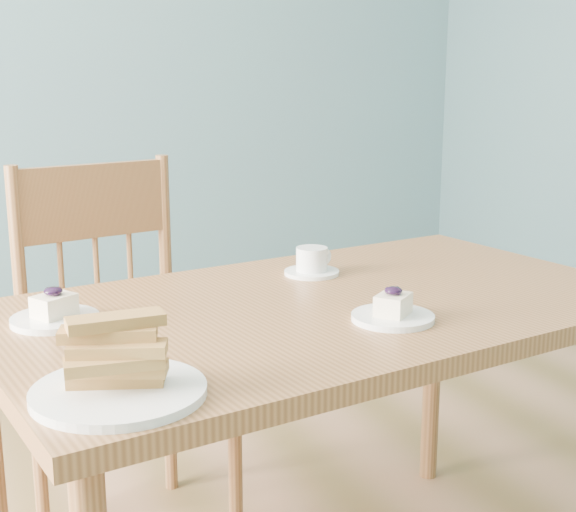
{
  "coord_description": "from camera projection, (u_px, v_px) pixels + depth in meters",
  "views": [
    {
      "loc": [
        -0.38,
        -1.6,
        1.15
      ],
      "look_at": [
        0.26,
        -0.17,
        0.79
      ],
      "focal_mm": 50.0,
      "sensor_mm": 36.0,
      "label": 1
    }
  ],
  "objects": [
    {
      "name": "cheesecake_plate_far",
      "position": [
        55.0,
        313.0,
        1.46
      ],
      "size": [
        0.16,
        0.16,
        0.07
      ],
      "rotation": [
        0.0,
        0.0,
        0.52
      ],
      "color": "white",
      "rests_on": "dining_table"
    },
    {
      "name": "coffee_cup",
      "position": [
        312.0,
        263.0,
        1.8
      ],
      "size": [
        0.12,
        0.12,
        0.06
      ],
      "rotation": [
        0.0,
        0.0,
        0.21
      ],
      "color": "white",
      "rests_on": "dining_table"
    },
    {
      "name": "dining_chair",
      "position": [
        123.0,
        353.0,
        1.95
      ],
      "size": [
        0.5,
        0.48,
        0.94
      ],
      "rotation": [
        0.0,
        0.0,
        0.2
      ],
      "color": "#956238",
      "rests_on": "ground"
    },
    {
      "name": "biscotti_plate",
      "position": [
        118.0,
        371.0,
        1.13
      ],
      "size": [
        0.25,
        0.25,
        0.12
      ],
      "rotation": [
        0.0,
        0.0,
        -0.31
      ],
      "color": "white",
      "rests_on": "dining_table"
    },
    {
      "name": "dining_table",
      "position": [
        323.0,
        334.0,
        1.62
      ],
      "size": [
        1.4,
        0.92,
        0.7
      ],
      "rotation": [
        0.0,
        0.0,
        0.14
      ],
      "color": "#956238",
      "rests_on": "ground"
    },
    {
      "name": "cheesecake_plate_near",
      "position": [
        393.0,
        312.0,
        1.47
      ],
      "size": [
        0.15,
        0.15,
        0.06
      ],
      "rotation": [
        0.0,
        0.0,
        0.65
      ],
      "color": "white",
      "rests_on": "dining_table"
    }
  ]
}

